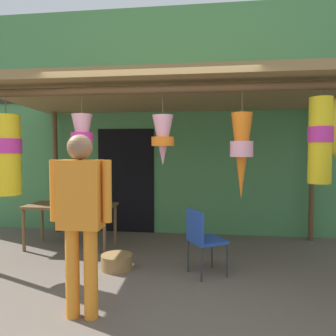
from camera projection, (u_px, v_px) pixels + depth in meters
name	position (u px, v px, depth m)	size (l,w,h in m)	color
ground_plane	(152.00, 277.00, 4.06)	(30.00, 30.00, 0.00)	#60564C
shop_facade	(173.00, 122.00, 6.25)	(10.07, 0.29, 4.28)	#47844C
market_stall_canopy	(168.00, 106.00, 4.69)	(5.23, 2.56, 2.54)	brown
display_table	(71.00, 209.00, 5.27)	(1.41, 0.66, 0.71)	brown
flower_heap_on_table	(75.00, 199.00, 5.30)	(0.67, 0.47, 0.18)	yellow
folding_chair	(202.00, 236.00, 4.08)	(0.55, 0.55, 0.84)	#2347A8
wicker_basket_by_table	(117.00, 262.00, 4.33)	(0.42, 0.42, 0.19)	olive
vendor_in_orange	(81.00, 210.00, 3.02)	(0.59, 0.23, 1.73)	orange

